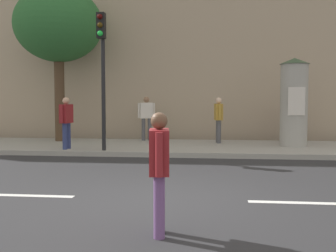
# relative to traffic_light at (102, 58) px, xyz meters

# --- Properties ---
(ground_plane) EXTENTS (80.00, 80.00, 0.00)m
(ground_plane) POSITION_rel_traffic_light_xyz_m (2.39, -5.24, -2.91)
(ground_plane) COLOR #2B2B2D
(sidewalk_curb) EXTENTS (36.00, 4.00, 0.15)m
(sidewalk_curb) POSITION_rel_traffic_light_xyz_m (2.39, 1.76, -2.83)
(sidewalk_curb) COLOR #9E9B93
(sidewalk_curb) RESTS_ON ground_plane
(lane_markings) EXTENTS (25.80, 0.16, 0.01)m
(lane_markings) POSITION_rel_traffic_light_xyz_m (2.39, -5.24, -2.91)
(lane_markings) COLOR silver
(lane_markings) RESTS_ON ground_plane
(building_backdrop) EXTENTS (36.00, 5.00, 11.57)m
(building_backdrop) POSITION_rel_traffic_light_xyz_m (2.39, 6.76, 2.88)
(building_backdrop) COLOR tan
(building_backdrop) RESTS_ON ground_plane
(traffic_light) EXTENTS (0.24, 0.45, 4.08)m
(traffic_light) POSITION_rel_traffic_light_xyz_m (0.00, 0.00, 0.00)
(traffic_light) COLOR black
(traffic_light) RESTS_ON sidewalk_curb
(poster_column) EXTENTS (0.97, 0.97, 2.90)m
(poster_column) POSITION_rel_traffic_light_xyz_m (5.93, 1.92, -1.29)
(poster_column) COLOR #9E9B93
(poster_column) RESTS_ON sidewalk_curb
(street_tree) EXTENTS (3.21, 3.21, 5.64)m
(street_tree) POSITION_rel_traffic_light_xyz_m (-2.36, 2.72, 1.48)
(street_tree) COLOR #4C3826
(street_tree) RESTS_ON sidewalk_curb
(pedestrian_tallest) EXTENTS (0.30, 0.67, 1.54)m
(pedestrian_tallest) POSITION_rel_traffic_light_xyz_m (2.64, -7.10, -2.00)
(pedestrian_tallest) COLOR #724C84
(pedestrian_tallest) RESTS_ON ground_plane
(pedestrian_in_red_top) EXTENTS (0.30, 0.67, 1.61)m
(pedestrian_in_red_top) POSITION_rel_traffic_light_xyz_m (-1.24, 0.30, -1.81)
(pedestrian_in_red_top) COLOR navy
(pedestrian_in_red_top) RESTS_ON sidewalk_curb
(pedestrian_with_backpack) EXTENTS (0.57, 0.48, 1.63)m
(pedestrian_with_backpack) POSITION_rel_traffic_light_xyz_m (6.06, 3.28, -1.79)
(pedestrian_with_backpack) COLOR #724C84
(pedestrian_with_backpack) RESTS_ON sidewalk_curb
(pedestrian_in_dark_shirt) EXTENTS (0.63, 0.34, 1.64)m
(pedestrian_in_dark_shirt) POSITION_rel_traffic_light_xyz_m (0.80, 3.23, -1.79)
(pedestrian_in_dark_shirt) COLOR #4C4C51
(pedestrian_in_dark_shirt) RESTS_ON sidewalk_curb
(pedestrian_with_bag) EXTENTS (0.32, 0.67, 1.61)m
(pedestrian_with_bag) POSITION_rel_traffic_light_xyz_m (3.48, 2.62, -1.81)
(pedestrian_with_bag) COLOR #4C4C51
(pedestrian_with_bag) RESTS_ON sidewalk_curb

